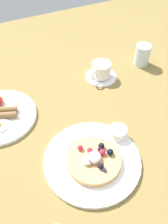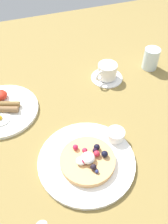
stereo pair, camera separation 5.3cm
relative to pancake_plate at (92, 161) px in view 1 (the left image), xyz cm
name	(u,v)px [view 1 (the left image)]	position (x,y,z in cm)	size (l,w,h in cm)	color
ground_plane	(74,123)	(1.41, 16.70, -2.10)	(188.80, 152.90, 3.00)	olive
pancake_plate	(92,161)	(0.00, 0.00, 0.00)	(27.67, 27.67, 1.19)	white
pancake_with_berries	(94,159)	(0.04, -0.83, 1.82)	(15.48, 15.48, 4.08)	#E1A767
syrup_ramekin	(118,132)	(10.88, 4.46, 2.14)	(5.41, 5.41, 2.99)	white
fried_breakfast	(0,111)	(-19.64, 29.07, 1.61)	(11.24, 15.87, 2.87)	brown
coffee_saucer	(101,76)	(20.18, 32.74, -0.17)	(12.21, 12.21, 0.84)	white
coffee_cup	(101,70)	(20.02, 32.66, 3.14)	(9.64, 7.28, 5.58)	white
water_glass	(142,55)	(39.21, 33.45, 3.67)	(6.08, 6.08, 8.53)	silver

